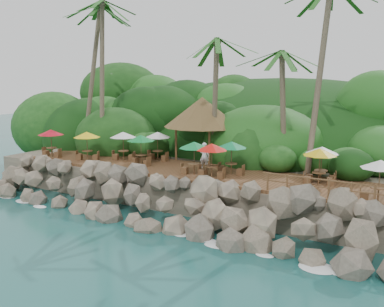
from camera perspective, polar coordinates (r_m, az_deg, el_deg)
The scene contains 12 objects.
ground at distance 25.64m, azimuth -7.07°, elevation -9.52°, with size 140.00×140.00×0.00m, color #19514F.
land_base at distance 38.74m, azimuth 7.70°, elevation -1.22°, with size 32.00×25.20×2.10m, color gray.
jungle_hill at distance 45.80m, azimuth 11.43°, elevation -0.93°, with size 44.80×28.00×15.40m, color #143811.
seawall at distance 26.81m, azimuth -4.46°, elevation -6.02°, with size 29.00×4.00×2.30m, color gray, non-canonical shape.
terrace at distance 29.79m, azimuth 0.00°, elevation -2.27°, with size 26.00×5.00×0.20m, color brown.
jungle_foliage at distance 38.07m, azimuth 7.05°, elevation -3.03°, with size 44.00×16.00×12.00m, color #143811, non-canonical shape.
foam_line at distance 25.85m, azimuth -6.65°, elevation -9.27°, with size 25.20×0.80×0.06m.
palms at distance 31.10m, azimuth 4.82°, elevation 17.08°, with size 32.89×7.45×13.09m.
palapa at distance 33.28m, azimuth 1.29°, elevation 5.28°, with size 5.67×5.67×4.60m.
dining_clusters at distance 29.18m, azimuth -0.29°, elevation 1.15°, with size 25.42×5.14×2.10m.
railing at distance 23.76m, azimuth 18.26°, elevation -4.22°, with size 8.30×0.10×1.00m.
waiter at distance 29.86m, azimuth 1.57°, elevation -0.29°, with size 0.66×0.43×1.80m, color white.
Camera 1 is at (15.10, -18.88, 8.54)m, focal length 42.08 mm.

